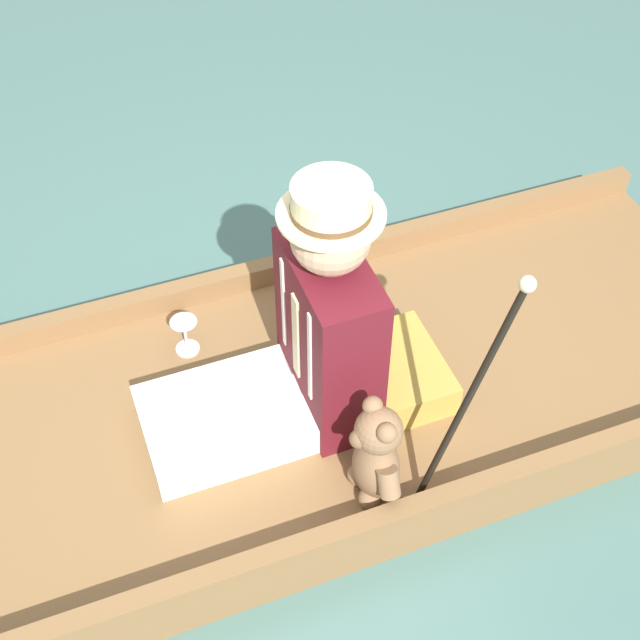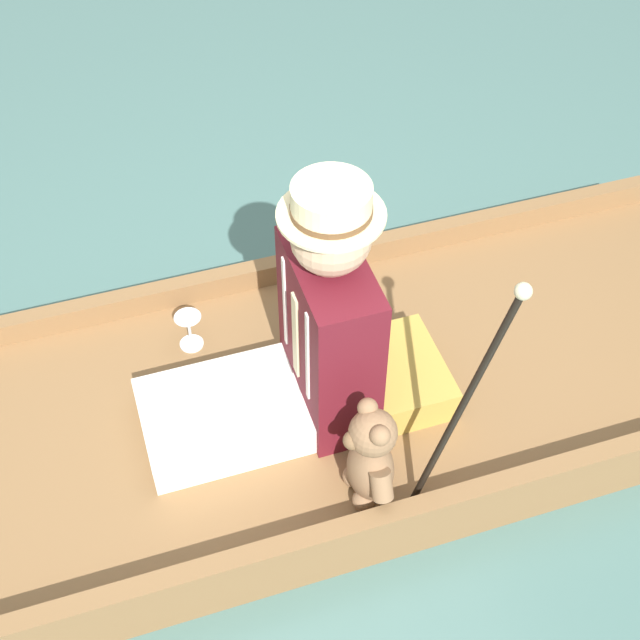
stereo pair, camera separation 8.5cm
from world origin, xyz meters
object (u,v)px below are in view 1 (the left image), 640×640
wine_glass (184,329)px  walking_cane (478,380)px  teddy_bear (376,455)px  seated_person (304,339)px

wine_glass → walking_cane: size_ratio=0.16×
teddy_bear → wine_glass: bearing=27.1°
seated_person → walking_cane: bearing=-131.7°
wine_glass → walking_cane: 1.07m
teddy_bear → walking_cane: walking_cane is taller
teddy_bear → walking_cane: size_ratio=0.45×
seated_person → wine_glass: (0.36, 0.29, -0.22)m
teddy_bear → walking_cane: bearing=-105.1°
seated_person → walking_cane: 0.56m
seated_person → wine_glass: 0.52m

